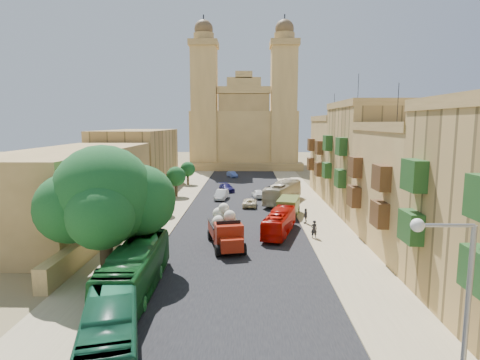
{
  "coord_description": "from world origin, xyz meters",
  "views": [
    {
      "loc": [
        1.0,
        -24.5,
        11.23
      ],
      "look_at": [
        0.0,
        26.0,
        4.0
      ],
      "focal_mm": 30.0,
      "sensor_mm": 36.0,
      "label": 1
    }
  ],
  "objects_px": {
    "bus_cream_east": "(283,193)",
    "car_blue_b": "(232,174)",
    "street_tree_a": "(130,211)",
    "olive_pickup": "(288,207)",
    "streetlamp": "(453,309)",
    "bus_green_north": "(135,269)",
    "street_tree_c": "(176,177)",
    "car_dkblue": "(227,188)",
    "bus_red_east": "(279,222)",
    "bus_green_south": "(111,325)",
    "church": "(244,130)",
    "ficus_tree": "(105,199)",
    "car_white_a": "(221,195)",
    "car_white_b": "(258,194)",
    "street_tree_d": "(188,169)",
    "car_cream": "(250,203)",
    "pedestrian_a": "(314,229)",
    "red_truck": "(226,229)",
    "street_tree_b": "(159,189)",
    "car_blue_a": "(227,229)",
    "pedestrian_c": "(306,216)"
  },
  "relations": [
    {
      "from": "street_tree_c",
      "to": "car_dkblue",
      "type": "height_order",
      "value": "street_tree_c"
    },
    {
      "from": "street_tree_a",
      "to": "red_truck",
      "type": "height_order",
      "value": "street_tree_a"
    },
    {
      "from": "car_white_b",
      "to": "church",
      "type": "bearing_deg",
      "value": -95.85
    },
    {
      "from": "car_blue_b",
      "to": "car_white_b",
      "type": "bearing_deg",
      "value": -101.28
    },
    {
      "from": "bus_red_east",
      "to": "car_white_b",
      "type": "relative_size",
      "value": 2.22
    },
    {
      "from": "ficus_tree",
      "to": "car_dkblue",
      "type": "distance_m",
      "value": 37.54
    },
    {
      "from": "street_tree_a",
      "to": "olive_pickup",
      "type": "relative_size",
      "value": 0.83
    },
    {
      "from": "car_white_a",
      "to": "bus_cream_east",
      "type": "bearing_deg",
      "value": -8.56
    },
    {
      "from": "street_tree_b",
      "to": "bus_red_east",
      "type": "bearing_deg",
      "value": -31.73
    },
    {
      "from": "bus_cream_east",
      "to": "ficus_tree",
      "type": "bearing_deg",
      "value": 82.79
    },
    {
      "from": "bus_red_east",
      "to": "car_white_a",
      "type": "bearing_deg",
      "value": -53.85
    },
    {
      "from": "church",
      "to": "olive_pickup",
      "type": "bearing_deg",
      "value": -83.83
    },
    {
      "from": "ficus_tree",
      "to": "street_tree_a",
      "type": "distance_m",
      "value": 8.45
    },
    {
      "from": "bus_red_east",
      "to": "car_white_a",
      "type": "xyz_separation_m",
      "value": [
        -7.11,
        18.48,
        -0.48
      ]
    },
    {
      "from": "streetlamp",
      "to": "pedestrian_a",
      "type": "xyz_separation_m",
      "value": [
        -0.22,
        25.81,
        -4.31
      ]
    },
    {
      "from": "car_white_a",
      "to": "pedestrian_a",
      "type": "xyz_separation_m",
      "value": [
        10.4,
        -19.87,
        0.18
      ]
    },
    {
      "from": "bus_red_east",
      "to": "pedestrian_a",
      "type": "bearing_deg",
      "value": 172.09
    },
    {
      "from": "bus_red_east",
      "to": "pedestrian_a",
      "type": "height_order",
      "value": "bus_red_east"
    },
    {
      "from": "street_tree_b",
      "to": "car_cream",
      "type": "height_order",
      "value": "street_tree_b"
    },
    {
      "from": "bus_green_north",
      "to": "bus_red_east",
      "type": "height_order",
      "value": "bus_green_north"
    },
    {
      "from": "ficus_tree",
      "to": "car_white_b",
      "type": "xyz_separation_m",
      "value": [
        11.93,
        30.91,
        -5.06
      ]
    },
    {
      "from": "car_blue_a",
      "to": "street_tree_d",
      "type": "bearing_deg",
      "value": 106.06
    },
    {
      "from": "ficus_tree",
      "to": "bus_green_north",
      "type": "distance_m",
      "value": 5.9
    },
    {
      "from": "car_blue_b",
      "to": "pedestrian_a",
      "type": "bearing_deg",
      "value": -100.5
    },
    {
      "from": "street_tree_d",
      "to": "olive_pickup",
      "type": "xyz_separation_m",
      "value": [
        15.95,
        -24.44,
        -1.75
      ]
    },
    {
      "from": "bus_cream_east",
      "to": "car_blue_b",
      "type": "height_order",
      "value": "bus_cream_east"
    },
    {
      "from": "bus_cream_east",
      "to": "car_cream",
      "type": "distance_m",
      "value": 5.48
    },
    {
      "from": "bus_cream_east",
      "to": "car_dkblue",
      "type": "height_order",
      "value": "bus_cream_east"
    },
    {
      "from": "street_tree_b",
      "to": "red_truck",
      "type": "height_order",
      "value": "street_tree_b"
    },
    {
      "from": "church",
      "to": "bus_red_east",
      "type": "height_order",
      "value": "church"
    },
    {
      "from": "streetlamp",
      "to": "bus_green_north",
      "type": "xyz_separation_m",
      "value": [
        -14.22,
        13.0,
        -3.63
      ]
    },
    {
      "from": "car_white_b",
      "to": "car_blue_b",
      "type": "distance_m",
      "value": 23.8
    },
    {
      "from": "pedestrian_a",
      "to": "car_cream",
      "type": "bearing_deg",
      "value": -78.86
    },
    {
      "from": "street_tree_d",
      "to": "car_blue_b",
      "type": "relative_size",
      "value": 1.16
    },
    {
      "from": "ficus_tree",
      "to": "red_truck",
      "type": "distance_m",
      "value": 11.54
    },
    {
      "from": "car_white_a",
      "to": "car_blue_b",
      "type": "xyz_separation_m",
      "value": [
        0.61,
        24.54,
        -0.12
      ]
    },
    {
      "from": "car_blue_b",
      "to": "street_tree_c",
      "type": "bearing_deg",
      "value": -132.07
    },
    {
      "from": "church",
      "to": "car_cream",
      "type": "bearing_deg",
      "value": -88.56
    },
    {
      "from": "church",
      "to": "pedestrian_c",
      "type": "bearing_deg",
      "value": -82.76
    },
    {
      "from": "streetlamp",
      "to": "bus_green_south",
      "type": "relative_size",
      "value": 0.79
    },
    {
      "from": "red_truck",
      "to": "car_white_b",
      "type": "xyz_separation_m",
      "value": [
        3.52,
        24.12,
        -1.04
      ]
    },
    {
      "from": "car_blue_a",
      "to": "car_white_b",
      "type": "xyz_separation_m",
      "value": [
        3.6,
        19.85,
        0.12
      ]
    },
    {
      "from": "church",
      "to": "street_tree_a",
      "type": "bearing_deg",
      "value": -98.54
    },
    {
      "from": "street_tree_d",
      "to": "bus_cream_east",
      "type": "height_order",
      "value": "street_tree_d"
    },
    {
      "from": "car_blue_b",
      "to": "street_tree_a",
      "type": "bearing_deg",
      "value": -122.4
    },
    {
      "from": "bus_red_east",
      "to": "bus_green_south",
      "type": "bearing_deg",
      "value": 80.5
    },
    {
      "from": "bus_green_south",
      "to": "pedestrian_a",
      "type": "relative_size",
      "value": 5.85
    },
    {
      "from": "car_cream",
      "to": "car_dkblue",
      "type": "relative_size",
      "value": 0.94
    },
    {
      "from": "church",
      "to": "street_tree_b",
      "type": "distance_m",
      "value": 55.89
    },
    {
      "from": "street_tree_a",
      "to": "car_blue_b",
      "type": "xyz_separation_m",
      "value": [
        7.72,
        46.22,
        -2.46
      ]
    }
  ]
}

